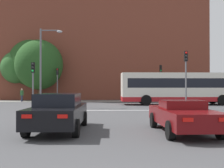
% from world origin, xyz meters
% --- Properties ---
extents(stop_line_strip, '(9.25, 0.30, 0.01)m').
position_xyz_m(stop_line_strip, '(0.00, 17.46, 0.00)').
color(stop_line_strip, silver).
rests_on(stop_line_strip, ground_plane).
extents(far_pavement, '(70.27, 2.50, 0.01)m').
position_xyz_m(far_pavement, '(0.00, 31.27, 0.01)').
color(far_pavement, gray).
rests_on(far_pavement, ground_plane).
extents(brick_civic_building, '(30.79, 16.35, 26.06)m').
position_xyz_m(brick_civic_building, '(-0.99, 42.52, 10.22)').
color(brick_civic_building, brown).
rests_on(brick_civic_building, ground_plane).
extents(car_saloon_left, '(2.05, 4.84, 1.48)m').
position_xyz_m(car_saloon_left, '(-2.47, 7.79, 0.76)').
color(car_saloon_left, black).
rests_on(car_saloon_left, ground_plane).
extents(car_roadster_right, '(1.96, 4.66, 1.23)m').
position_xyz_m(car_roadster_right, '(2.33, 7.18, 0.65)').
color(car_roadster_right, '#600C0F').
rests_on(car_roadster_right, ground_plane).
extents(bus_crossing_lead, '(11.82, 2.72, 3.13)m').
position_xyz_m(bus_crossing_lead, '(7.06, 24.21, 1.68)').
color(bus_crossing_lead, silver).
rests_on(bus_crossing_lead, ground_plane).
extents(traffic_light_near_left, '(0.26, 0.31, 3.66)m').
position_xyz_m(traffic_light_near_left, '(-6.15, 18.59, 2.49)').
color(traffic_light_near_left, slate).
rests_on(traffic_light_near_left, ground_plane).
extents(traffic_light_near_right, '(0.26, 0.31, 4.55)m').
position_xyz_m(traffic_light_near_right, '(5.77, 18.21, 3.04)').
color(traffic_light_near_right, slate).
rests_on(traffic_light_near_right, ground_plane).
extents(traffic_light_far_right, '(0.26, 0.31, 4.40)m').
position_xyz_m(traffic_light_far_right, '(6.31, 30.27, 2.95)').
color(traffic_light_far_right, slate).
rests_on(traffic_light_far_right, ground_plane).
extents(traffic_light_far_left, '(0.26, 0.31, 4.03)m').
position_xyz_m(traffic_light_far_left, '(-6.22, 30.80, 2.72)').
color(traffic_light_far_left, slate).
rests_on(traffic_light_far_left, ground_plane).
extents(street_lamp_junction, '(2.01, 0.36, 6.97)m').
position_xyz_m(street_lamp_junction, '(-5.93, 21.82, 4.26)').
color(street_lamp_junction, slate).
rests_on(street_lamp_junction, ground_plane).
extents(pedestrian_waiting, '(0.36, 0.45, 1.71)m').
position_xyz_m(pedestrian_waiting, '(2.44, 32.07, 1.00)').
color(pedestrian_waiting, brown).
rests_on(pedestrian_waiting, ground_plane).
extents(pedestrian_walking_east, '(0.33, 0.45, 1.56)m').
position_xyz_m(pedestrian_walking_east, '(-10.39, 30.51, 0.91)').
color(pedestrian_walking_east, '#333851').
rests_on(pedestrian_walking_east, ground_plane).
extents(tree_by_building, '(4.16, 4.16, 6.58)m').
position_xyz_m(tree_by_building, '(-12.39, 34.84, 4.38)').
color(tree_by_building, '#4C3823').
rests_on(tree_by_building, ground_plane).
extents(tree_kerbside, '(6.08, 6.08, 7.80)m').
position_xyz_m(tree_kerbside, '(-8.86, 32.76, 4.60)').
color(tree_kerbside, '#4C3823').
rests_on(tree_kerbside, ground_plane).
extents(tree_distant, '(6.09, 6.09, 8.25)m').
position_xyz_m(tree_distant, '(-10.54, 35.39, 5.05)').
color(tree_distant, '#4C3823').
rests_on(tree_distant, ground_plane).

